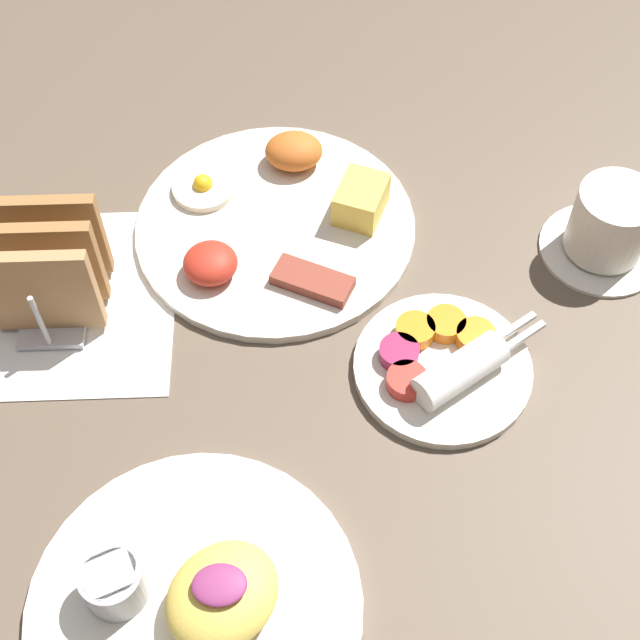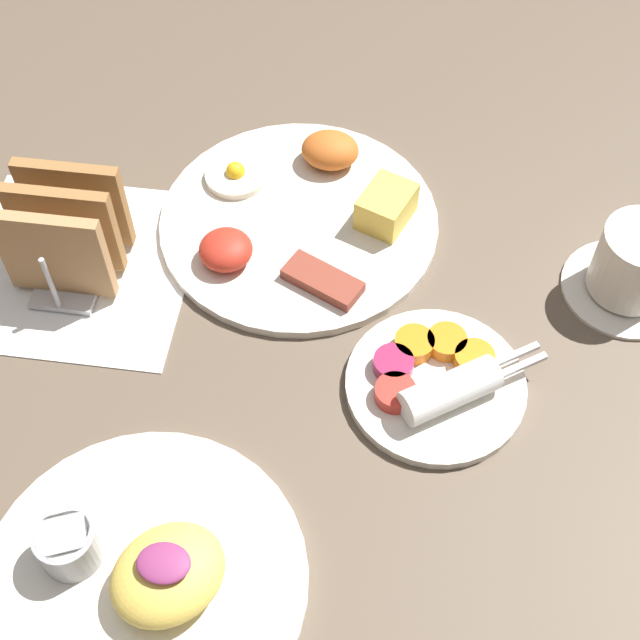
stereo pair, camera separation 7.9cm
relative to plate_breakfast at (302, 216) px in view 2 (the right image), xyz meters
The scene contains 7 objects.
ground_plane 0.17m from the plate_breakfast, 94.34° to the right, with size 3.00×3.00×0.00m, color brown.
napkin_flat 0.23m from the plate_breakfast, 157.50° to the right, with size 0.22×0.22×0.00m.
plate_breakfast is the anchor object (origin of this frame).
plate_condiments 0.23m from the plate_breakfast, 50.71° to the right, with size 0.17×0.16×0.04m.
plate_foreground 0.39m from the plate_breakfast, 99.80° to the right, with size 0.25×0.25×0.06m.
toast_rack 0.23m from the plate_breakfast, 157.50° to the right, with size 0.10×0.12×0.10m.
coffee_cup 0.32m from the plate_breakfast, ahead, with size 0.12×0.12×0.08m.
Camera 2 is at (0.11, -0.43, 0.68)m, focal length 50.00 mm.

